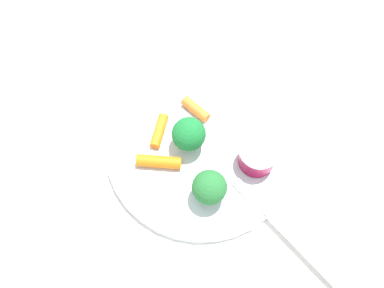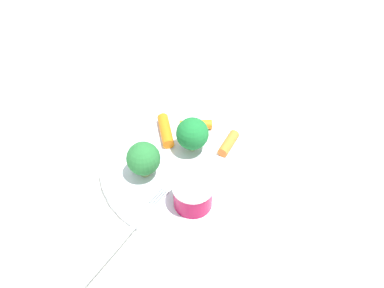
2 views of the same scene
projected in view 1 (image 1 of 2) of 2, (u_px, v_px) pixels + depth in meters
ground_plane at (201, 150)px, 0.66m from camera, size 2.40×2.40×0.00m
plate at (201, 149)px, 0.65m from camera, size 0.26×0.26×0.01m
sauce_cup at (258, 156)px, 0.62m from camera, size 0.05×0.05×0.04m
broccoli_floret_0 at (189, 134)px, 0.62m from camera, size 0.05×0.05×0.05m
broccoli_floret_1 at (206, 188)px, 0.59m from camera, size 0.05×0.05×0.05m
carrot_stick_0 at (195, 109)px, 0.66m from camera, size 0.04×0.04×0.01m
carrot_stick_1 at (159, 162)px, 0.63m from camera, size 0.06×0.03×0.02m
carrot_stick_2 at (159, 131)px, 0.65m from camera, size 0.03×0.05×0.01m
fork at (282, 229)px, 0.60m from camera, size 0.11×0.15×0.00m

